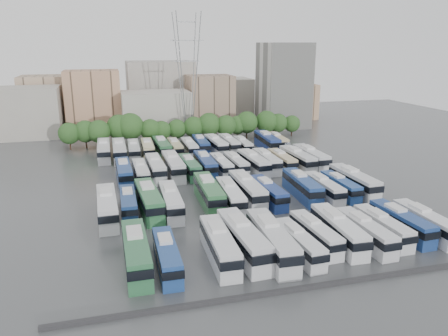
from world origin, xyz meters
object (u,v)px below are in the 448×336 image
object	(u,v)px
bus_r0_s7	(299,243)
bus_r3_s4	(162,147)
bus_r1_s0	(107,206)
bus_r1_s7	(247,189)
bus_r1_s11	(324,188)
bus_r3_s2	(134,150)
bus_r3_s0	(104,150)
bus_r3_s9	(229,144)
bus_r0_s6	(272,240)
bus_r2_s12	(297,159)
bus_r0_s1	(136,252)
apartment_tower	(284,85)
bus_r2_s10	(267,161)
bus_r2_s13	(311,157)
bus_r1_s6	(230,196)
bus_r2_s5	(190,167)
bus_r1_s8	(268,192)
bus_r3_s6	(190,147)
bus_r3_s7	(201,144)
bus_r0_s2	(167,256)
bus_r0_s12	(401,222)
bus_r0_s11	(382,227)
bus_r1_s12	(340,186)
bus_r0_s13	(425,222)
bus_r3_s13	(277,141)
bus_r1_s5	(209,193)
bus_r2_s6	(205,164)
bus_r2_s11	(282,160)
bus_r3_s3	(148,149)
bus_r3_s1	(119,150)
bus_r1_s1	(128,203)
bus_r3_s5	(175,147)
bus_r0_s5	(243,239)
bus_r0_s10	(365,232)
bus_r3_s10	(243,145)
bus_r1_s2	(149,200)
bus_r2_s1	(124,172)
bus_r0_s4	(219,245)
bus_r2_s7	(221,165)
bus_r1_s10	(302,186)
electricity_pylon	(188,70)
bus_r0_s9	(338,230)
bus_r2_s9	(253,163)
bus_r2_s4	(173,166)
bus_r2_s3	(156,168)
bus_r1_s3	(171,201)

from	to	relation	value
bus_r0_s7	bus_r3_s4	size ratio (longest dim) A/B	0.83
bus_r1_s0	bus_r1_s7	bearing A→B (deg)	3.76
bus_r1_s11	bus_r3_s2	bearing A→B (deg)	128.59
bus_r3_s0	bus_r3_s9	bearing A→B (deg)	0.23
bus_r0_s6	bus_r2_s12	size ratio (longest dim) A/B	1.04
bus_r0_s1	bus_r0_s7	distance (m)	20.05
apartment_tower	bus_r2_s10	xyz separation A→B (m)	(-22.40, -45.51, -11.15)
bus_r2_s13	bus_r3_s9	distance (m)	22.76
bus_r1_s6	bus_r2_s5	distance (m)	19.25
bus_r1_s8	bus_r3_s6	world-z (taller)	bus_r1_s8
bus_r3_s7	bus_r0_s2	bearing A→B (deg)	-104.19
bus_r2_s10	bus_r0_s12	bearing A→B (deg)	-79.15
bus_r0_s11	bus_r1_s12	bearing A→B (deg)	77.17
bus_r0_s13	bus_r3_s13	world-z (taller)	bus_r0_s13
bus_r1_s8	bus_r2_s10	world-z (taller)	bus_r2_s10
bus_r0_s6	bus_r1_s5	world-z (taller)	bus_r0_s6
bus_r0_s13	bus_r2_s6	world-z (taller)	bus_r2_s6
bus_r1_s0	bus_r2_s11	world-z (taller)	bus_r1_s0
bus_r0_s11	bus_r1_s0	xyz separation A→B (m)	(-36.23, 16.83, 0.35)
bus_r0_s7	bus_r2_s11	xyz separation A→B (m)	(13.21, 37.49, 0.11)
bus_r3_s3	bus_r3_s7	bearing A→B (deg)	5.64
bus_r3_s1	bus_r0_s6	bearing A→B (deg)	-72.52
bus_r1_s1	bus_r3_s2	bearing A→B (deg)	85.39
bus_r1_s5	bus_r3_s5	bearing A→B (deg)	91.88
bus_r0_s5	bus_r0_s10	world-z (taller)	bus_r0_s5
bus_r3_s4	bus_r0_s11	bearing A→B (deg)	-68.62
bus_r3_s10	bus_r2_s6	bearing A→B (deg)	-128.61
bus_r0_s1	bus_r1_s2	size ratio (longest dim) A/B	0.96
bus_r0_s1	bus_r2_s6	bearing A→B (deg)	65.30
apartment_tower	bus_r0_s12	distance (m)	83.52
bus_r1_s0	bus_r2_s1	xyz separation A→B (m)	(3.36, 18.53, -0.14)
bus_r0_s4	bus_r2_s7	size ratio (longest dim) A/B	1.14
bus_r0_s1	bus_r1_s10	distance (m)	34.57
bus_r0_s11	bus_r2_s1	distance (m)	48.28
electricity_pylon	bus_r3_s1	distance (m)	33.33
bus_r0_s9	bus_r2_s13	world-z (taller)	bus_r2_s13
bus_r1_s6	bus_r3_s2	world-z (taller)	bus_r1_s6
bus_r2_s9	bus_r2_s11	bearing A→B (deg)	3.18
bus_r1_s5	bus_r2_s13	world-z (taller)	bus_r1_s5
bus_r1_s7	bus_r1_s10	distance (m)	9.84
bus_r3_s4	bus_r2_s4	bearing A→B (deg)	-91.62
bus_r2_s5	bus_r3_s6	distance (m)	17.57
bus_r0_s5	bus_r0_s9	xyz separation A→B (m)	(13.23, -0.24, -0.18)
bus_r1_s6	bus_r3_s3	world-z (taller)	bus_r1_s6
bus_r2_s3	bus_r0_s6	bearing A→B (deg)	-75.91
bus_r1_s5	bus_r3_s10	bearing A→B (deg)	65.54
bus_r1_s3	bus_r2_s5	xyz separation A→B (m)	(6.67, 19.00, -0.12)
bus_r0_s7	bus_r2_s5	world-z (taller)	bus_r2_s5
bus_r0_s2	bus_r2_s12	world-z (taller)	bus_r2_s12
bus_r0_s2	bus_r1_s1	distance (m)	19.49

